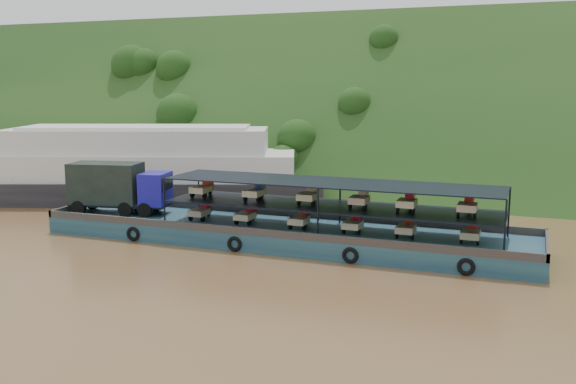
% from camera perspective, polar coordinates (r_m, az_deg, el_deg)
% --- Properties ---
extents(ground, '(160.00, 160.00, 0.00)m').
position_cam_1_polar(ground, '(44.63, 1.01, -4.81)').
color(ground, brown).
rests_on(ground, ground).
extents(hillside, '(140.00, 39.60, 39.60)m').
position_cam_1_polar(hillside, '(78.81, 10.07, 1.36)').
color(hillside, '#153312').
rests_on(hillside, ground).
extents(cargo_barge, '(35.00, 7.18, 5.09)m').
position_cam_1_polar(cargo_barge, '(45.89, -2.68, -2.77)').
color(cargo_barge, '#16314E').
rests_on(cargo_barge, ground).
extents(passenger_ferry, '(36.13, 20.65, 7.14)m').
position_cam_1_polar(passenger_ferry, '(63.48, -13.14, 2.10)').
color(passenger_ferry, black).
rests_on(passenger_ferry, ground).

